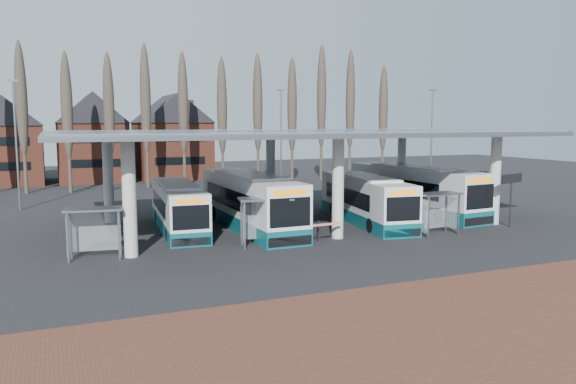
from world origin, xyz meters
name	(u,v)px	position (x,y,z in m)	size (l,w,h in m)	color
ground	(358,246)	(0.00, 0.00, 0.00)	(140.00, 140.00, 0.00)	black
brick_strip	(526,313)	(0.00, -12.00, 0.01)	(70.00, 10.00, 0.03)	brown
station_canopy	(300,140)	(0.00, 8.00, 5.68)	(32.00, 16.00, 6.34)	beige
poplar_row	(205,105)	(0.00, 33.00, 8.78)	(45.10, 1.10, 14.50)	#473D33
townhouse_row	(47,131)	(-15.75, 44.00, 5.94)	(36.80, 10.30, 12.25)	brown
lamp_post_a	(16,142)	(-18.00, 22.00, 5.34)	(0.80, 0.16, 10.17)	slate
lamp_post_b	(281,138)	(6.00, 26.00, 5.34)	(0.80, 0.16, 10.17)	slate
lamp_post_c	(432,138)	(20.00, 20.00, 5.34)	(0.80, 0.16, 10.17)	slate
bus_0	(178,208)	(-8.19, 8.90, 1.43)	(3.20, 11.08, 3.04)	silver
bus_1	(250,202)	(-3.74, 7.66, 1.70)	(2.91, 12.98, 3.60)	silver
bus_2	(365,200)	(4.34, 6.64, 1.53)	(4.14, 11.89, 3.24)	silver
bus_3	(414,191)	(9.85, 8.65, 1.71)	(3.85, 13.24, 3.63)	silver
shelter_0	(94,222)	(-13.72, 2.80, 1.90)	(3.00, 1.82, 2.61)	gray
shelter_1	(265,211)	(-4.73, 2.19, 1.99)	(3.17, 1.99, 2.74)	gray
shelter_2	(436,204)	(6.10, 1.11, 1.89)	(2.89, 1.60, 2.60)	gray
info_sign_0	(512,183)	(12.17, 1.19, 2.97)	(2.31, 0.80, 3.54)	black
info_sign_1	(475,178)	(14.33, 7.05, 2.63)	(2.11, 0.22, 3.13)	black
barrier	(321,226)	(-1.44, 1.79, 0.95)	(2.45, 0.73, 1.23)	black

